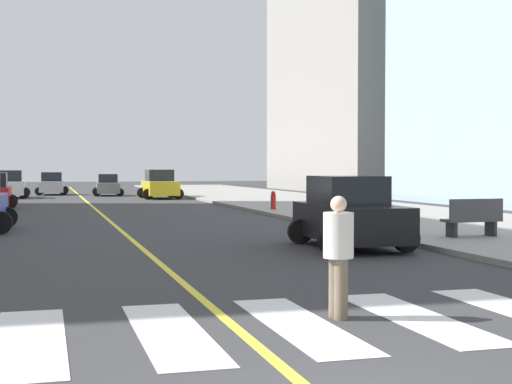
{
  "coord_description": "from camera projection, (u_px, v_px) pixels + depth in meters",
  "views": [
    {
      "loc": [
        -2.47,
        -5.85,
        2.19
      ],
      "look_at": [
        5.89,
        24.02,
        1.17
      ],
      "focal_mm": 52.74,
      "sensor_mm": 36.0,
      "label": 1
    }
  ],
  "objects": [
    {
      "name": "sidewalk_kerb_east",
      "position": [
        442.0,
        222.0,
        28.91
      ],
      "size": [
        10.0,
        120.0,
        0.15
      ],
      "primitive_type": "cube",
      "color": "gray",
      "rests_on": "ground"
    },
    {
      "name": "fire_hydrant",
      "position": [
        273.0,
        200.0,
        36.41
      ],
      "size": [
        0.26,
        0.26,
        0.89
      ],
      "color": "red",
      "rests_on": "sidewalk_kerb_east"
    },
    {
      "name": "parking_garage_concrete",
      "position": [
        396.0,
        51.0,
        69.92
      ],
      "size": [
        18.0,
        24.0,
        25.96
      ],
      "primitive_type": "cube",
      "color": "gray",
      "rests_on": "ground"
    },
    {
      "name": "car_gray_fifth",
      "position": [
        108.0,
        186.0,
        57.72
      ],
      "size": [
        2.43,
        3.8,
        1.67
      ],
      "rotation": [
        0.0,
        0.0,
        3.1
      ],
      "color": "slate",
      "rests_on": "ground"
    },
    {
      "name": "lane_divider_paint",
      "position": [
        89.0,
        204.0,
        44.87
      ],
      "size": [
        0.16,
        80.0,
        0.01
      ],
      "primitive_type": "cube",
      "color": "yellow",
      "rests_on": "ground"
    },
    {
      "name": "car_white_fourth",
      "position": [
        10.0,
        185.0,
        53.22
      ],
      "size": [
        2.75,
        4.41,
        1.97
      ],
      "rotation": [
        0.0,
        0.0,
        -0.0
      ],
      "color": "silver",
      "rests_on": "ground"
    },
    {
      "name": "car_silver_nearest",
      "position": [
        52.0,
        184.0,
        59.52
      ],
      "size": [
        2.63,
        4.1,
        1.8
      ],
      "rotation": [
        0.0,
        0.0,
        -0.05
      ],
      "color": "#B7B7BC",
      "rests_on": "ground"
    },
    {
      "name": "pedestrian_crossing",
      "position": [
        338.0,
        251.0,
        10.85
      ],
      "size": [
        0.44,
        0.44,
        1.78
      ],
      "rotation": [
        0.0,
        0.0,
        4.77
      ],
      "color": "brown",
      "rests_on": "ground"
    },
    {
      "name": "car_yellow_third",
      "position": [
        160.0,
        185.0,
        52.48
      ],
      "size": [
        2.87,
        4.56,
        2.03
      ],
      "rotation": [
        0.0,
        0.0,
        3.16
      ],
      "color": "gold",
      "rests_on": "ground"
    },
    {
      "name": "car_black_sixth",
      "position": [
        350.0,
        214.0,
        20.45
      ],
      "size": [
        2.82,
        4.44,
        1.95
      ],
      "rotation": [
        0.0,
        0.0,
        3.11
      ],
      "color": "black",
      "rests_on": "ground"
    },
    {
      "name": "crosswalk_paint",
      "position": [
        236.0,
        328.0,
        10.22
      ],
      "size": [
        13.5,
        4.0,
        0.01
      ],
      "color": "silver",
      "rests_on": "ground"
    },
    {
      "name": "park_bench",
      "position": [
        473.0,
        218.0,
        22.04
      ],
      "size": [
        1.83,
        0.65,
        1.12
      ],
      "rotation": [
        0.0,
        0.0,
        1.62
      ],
      "color": "#47474C",
      "rests_on": "sidewalk_kerb_east"
    }
  ]
}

